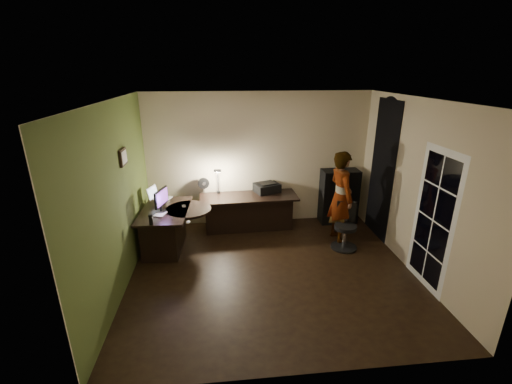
{
  "coord_description": "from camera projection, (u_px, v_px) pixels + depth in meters",
  "views": [
    {
      "loc": [
        -0.77,
        -4.72,
        3.09
      ],
      "look_at": [
        -0.15,
        1.05,
        1.0
      ],
      "focal_mm": 24.0,
      "sensor_mm": 36.0,
      "label": 1
    }
  ],
  "objects": [
    {
      "name": "floor",
      "position": [
        272.0,
        272.0,
        5.54
      ],
      "size": [
        4.5,
        4.0,
        0.01
      ],
      "primitive_type": "cube",
      "color": "black",
      "rests_on": "ground"
    },
    {
      "name": "desk_fan",
      "position": [
        204.0,
        186.0,
        6.85
      ],
      "size": [
        0.25,
        0.18,
        0.35
      ],
      "primitive_type": "cube",
      "rotation": [
        0.0,
        0.0,
        0.29
      ],
      "color": "black",
      "rests_on": "desk_right"
    },
    {
      "name": "printer",
      "position": [
        267.0,
        188.0,
        6.97
      ],
      "size": [
        0.57,
        0.51,
        0.21
      ],
      "primitive_type": "cube",
      "rotation": [
        0.0,
        0.0,
        0.34
      ],
      "color": "black",
      "rests_on": "desk_right"
    },
    {
      "name": "laptop_stand",
      "position": [
        162.0,
        201.0,
        6.3
      ],
      "size": [
        0.26,
        0.24,
        0.09
      ],
      "primitive_type": "cube",
      "rotation": [
        0.0,
        0.0,
        -0.31
      ],
      "color": "silver",
      "rests_on": "desk_left"
    },
    {
      "name": "wall_back",
      "position": [
        258.0,
        160.0,
        6.96
      ],
      "size": [
        4.5,
        0.01,
        2.7
      ],
      "primitive_type": "cube",
      "color": "#C6B693",
      "rests_on": "floor"
    },
    {
      "name": "ceiling",
      "position": [
        275.0,
        99.0,
        4.62
      ],
      "size": [
        4.5,
        4.0,
        0.01
      ],
      "primitive_type": "cube",
      "color": "silver",
      "rests_on": "floor"
    },
    {
      "name": "office_chair",
      "position": [
        346.0,
        227.0,
        6.14
      ],
      "size": [
        0.59,
        0.59,
        0.84
      ],
      "primitive_type": "cube",
      "rotation": [
        0.0,
        0.0,
        -0.3
      ],
      "color": "black",
      "rests_on": "floor"
    },
    {
      "name": "monitor",
      "position": [
        161.0,
        204.0,
        5.87
      ],
      "size": [
        0.21,
        0.45,
        0.29
      ],
      "primitive_type": "cube",
      "rotation": [
        0.0,
        0.0,
        -0.3
      ],
      "color": "black",
      "rests_on": "desk_left"
    },
    {
      "name": "desk_left",
      "position": [
        167.0,
        229.0,
        6.15
      ],
      "size": [
        0.87,
        1.35,
        0.76
      ],
      "primitive_type": "cube",
      "rotation": [
        0.0,
        0.0,
        -0.05
      ],
      "color": "black",
      "rests_on": "floor"
    },
    {
      "name": "framed_picture",
      "position": [
        123.0,
        157.0,
        5.11
      ],
      "size": [
        0.04,
        0.3,
        0.25
      ],
      "primitive_type": "cube",
      "color": "black",
      "rests_on": "wall_left"
    },
    {
      "name": "arched_doorway",
      "position": [
        382.0,
        171.0,
        6.4
      ],
      "size": [
        0.01,
        0.9,
        2.6
      ],
      "primitive_type": "cube",
      "color": "black",
      "rests_on": "floor"
    },
    {
      "name": "desk_lamp",
      "position": [
        218.0,
        180.0,
        6.83
      ],
      "size": [
        0.15,
        0.27,
        0.59
      ],
      "primitive_type": "cube",
      "rotation": [
        0.0,
        0.0,
        0.03
      ],
      "color": "black",
      "rests_on": "desk_right"
    },
    {
      "name": "cabinet",
      "position": [
        339.0,
        196.0,
        7.18
      ],
      "size": [
        0.76,
        0.38,
        1.14
      ],
      "primitive_type": "cube",
      "rotation": [
        0.0,
        0.0,
        -0.0
      ],
      "color": "black",
      "rests_on": "floor"
    },
    {
      "name": "desk_right",
      "position": [
        249.0,
        213.0,
        6.89
      ],
      "size": [
        1.95,
        0.75,
        0.72
      ],
      "primitive_type": "cube",
      "rotation": [
        0.0,
        0.0,
        0.04
      ],
      "color": "black",
      "rests_on": "floor"
    },
    {
      "name": "wall_left",
      "position": [
        117.0,
        199.0,
        4.86
      ],
      "size": [
        0.01,
        4.0,
        2.7
      ],
      "primitive_type": "cube",
      "color": "#C6B693",
      "rests_on": "floor"
    },
    {
      "name": "phone",
      "position": [
        184.0,
        206.0,
        6.15
      ],
      "size": [
        0.08,
        0.13,
        0.01
      ],
      "primitive_type": "cube",
      "rotation": [
        0.0,
        0.0,
        0.18
      ],
      "color": "black",
      "rests_on": "desk_left"
    },
    {
      "name": "pen",
      "position": [
        172.0,
        218.0,
        5.65
      ],
      "size": [
        0.02,
        0.15,
        0.01
      ],
      "primitive_type": "cube",
      "rotation": [
        0.0,
        0.0,
        0.09
      ],
      "color": "black",
      "rests_on": "desk_left"
    },
    {
      "name": "wall_right",
      "position": [
        417.0,
        188.0,
        5.31
      ],
      "size": [
        0.01,
        4.0,
        2.7
      ],
      "primitive_type": "cube",
      "color": "#C6B693",
      "rests_on": "floor"
    },
    {
      "name": "french_door",
      "position": [
        433.0,
        220.0,
        4.89
      ],
      "size": [
        0.02,
        0.92,
        2.1
      ],
      "primitive_type": "cube",
      "color": "white",
      "rests_on": "floor"
    },
    {
      "name": "wall_front",
      "position": [
        306.0,
        266.0,
        3.21
      ],
      "size": [
        4.5,
        0.01,
        2.7
      ],
      "primitive_type": "cube",
      "color": "#C6B693",
      "rests_on": "floor"
    },
    {
      "name": "laptop",
      "position": [
        161.0,
        193.0,
        6.24
      ],
      "size": [
        0.42,
        0.41,
        0.23
      ],
      "primitive_type": "cube",
      "rotation": [
        0.0,
        0.0,
        -0.33
      ],
      "color": "silver",
      "rests_on": "laptop_stand"
    },
    {
      "name": "speaker",
      "position": [
        151.0,
        220.0,
        5.41
      ],
      "size": [
        0.07,
        0.07,
        0.17
      ],
      "primitive_type": "cylinder",
      "rotation": [
        0.0,
        0.0,
        0.11
      ],
      "color": "black",
      "rests_on": "desk_left"
    },
    {
      "name": "person",
      "position": [
        341.0,
        197.0,
        6.31
      ],
      "size": [
        0.51,
        0.68,
        1.73
      ],
      "primitive_type": "imported",
      "rotation": [
        0.0,
        0.0,
        1.74
      ],
      "color": "#D8A88C",
      "rests_on": "floor"
    },
    {
      "name": "mouse",
      "position": [
        188.0,
        222.0,
        5.47
      ],
      "size": [
        0.09,
        0.11,
        0.04
      ],
      "primitive_type": "ellipsoid",
      "rotation": [
        0.0,
        0.0,
        -0.27
      ],
      "color": "silver",
      "rests_on": "desk_left"
    },
    {
      "name": "headphones",
      "position": [
        268.0,
        192.0,
        6.92
      ],
      "size": [
        0.2,
        0.11,
        0.09
      ],
      "primitive_type": "cube",
      "rotation": [
        0.0,
        0.0,
        -0.18
      ],
      "color": "#2E2890",
      "rests_on": "desk_right"
    },
    {
      "name": "notepad",
      "position": [
        160.0,
        214.0,
        5.81
      ],
      "size": [
        0.22,
        0.26,
        0.01
      ],
      "primitive_type": "cube",
      "rotation": [
        0.0,
        0.0,
        -0.3
      ],
      "color": "silver",
      "rests_on": "desk_left"
    },
    {
      "name": "green_wall_overlay",
      "position": [
        118.0,
        199.0,
        4.86
      ],
      "size": [
        0.0,
        4.0,
        2.7
      ],
      "primitive_type": "cube",
      "color": "#475924",
      "rests_on": "floor"
    }
  ]
}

